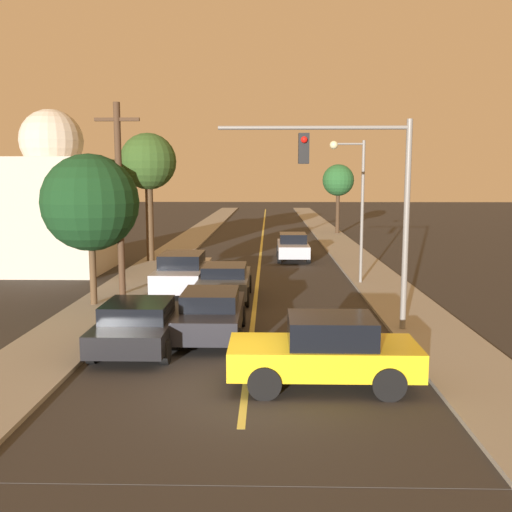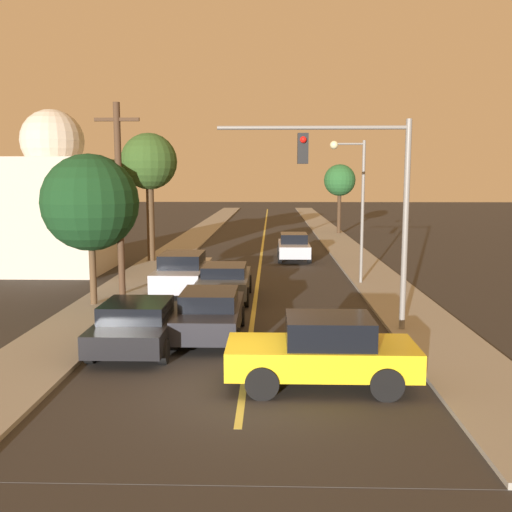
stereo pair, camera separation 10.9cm
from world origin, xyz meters
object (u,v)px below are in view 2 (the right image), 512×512
domed_building_left (55,203)px  tree_left_far (149,163)px  car_near_lane_second (225,281)px  tree_left_near (90,203)px  car_near_lane_front (210,313)px  car_far_oncoming (294,246)px  car_crossing_right (323,351)px  traffic_signal_mast (361,187)px  streetlamp_right (354,191)px  utility_pole_left (119,201)px  car_outer_lane_second (183,272)px  car_outer_lane_front (138,324)px  tree_right_near (340,181)px

domed_building_left → tree_left_far: bearing=36.4°
car_near_lane_second → tree_left_near: tree_left_near is taller
car_near_lane_front → car_far_oncoming: (3.12, 16.43, 0.03)m
car_crossing_right → tree_left_near: 11.47m
traffic_signal_mast → car_near_lane_front: bearing=-171.0°
car_near_lane_second → tree_left_far: size_ratio=0.60×
streetlamp_right → utility_pole_left: bearing=-152.9°
streetlamp_right → utility_pole_left: (-9.13, -4.68, -0.25)m
car_far_oncoming → streetlamp_right: size_ratio=0.72×
car_far_oncoming → car_near_lane_front: bearing=79.2°
tree_left_near → car_outer_lane_second: bearing=46.0°
car_near_lane_front → car_outer_lane_second: size_ratio=0.85×
car_outer_lane_front → car_outer_lane_second: car_outer_lane_second is taller
tree_left_near → car_near_lane_front: bearing=-39.6°
utility_pole_left → domed_building_left: 9.77m
traffic_signal_mast → tree_left_far: (-9.48, 14.40, 1.07)m
car_near_lane_front → car_outer_lane_second: bearing=105.3°
car_near_lane_second → tree_left_near: 5.85m
car_near_lane_front → car_near_lane_second: size_ratio=1.00×
traffic_signal_mast → tree_left_far: tree_left_far is taller
car_near_lane_second → domed_building_left: bearing=143.8°
car_near_lane_second → tree_right_near: (7.48, 26.01, 3.74)m
car_near_lane_front → domed_building_left: 15.36m
car_outer_lane_second → car_far_oncoming: bearing=62.3°
car_near_lane_second → car_outer_lane_second: size_ratio=0.85×
traffic_signal_mast → tree_right_near: traffic_signal_mast is taller
utility_pole_left → car_near_lane_second: bearing=21.1°
car_crossing_right → tree_right_near: tree_right_near is taller
domed_building_left → utility_pole_left: bearing=-56.1°
car_outer_lane_second → tree_right_near: bearing=69.1°
car_near_lane_second → tree_left_near: size_ratio=0.78×
car_outer_lane_second → tree_right_near: (9.36, 24.48, 3.65)m
streetlamp_right → car_crossing_right: bearing=-100.9°
car_outer_lane_front → tree_left_near: (-2.87, 5.15, 3.13)m
car_near_lane_front → car_crossing_right: (3.01, -3.96, 0.09)m
tree_right_near → car_outer_lane_second: bearing=-110.9°
car_outer_lane_second → streetlamp_right: size_ratio=0.81×
utility_pole_left → car_near_lane_front: bearing=-47.0°
car_far_oncoming → traffic_signal_mast: traffic_signal_mast is taller
car_outer_lane_front → domed_building_left: 15.37m
traffic_signal_mast → utility_pole_left: utility_pole_left is taller
car_outer_lane_second → tree_left_far: size_ratio=0.71×
car_crossing_right → streetlamp_right: bearing=-10.9°
car_far_oncoming → car_near_lane_second: bearing=74.2°
car_outer_lane_second → utility_pole_left: (-1.80, -2.95, 3.07)m
car_outer_lane_front → car_far_oncoming: bearing=74.2°
traffic_signal_mast → domed_building_left: size_ratio=0.78×
car_outer_lane_second → streetlamp_right: streetlamp_right is taller
tree_left_far → domed_building_left: 5.58m
streetlamp_right → utility_pole_left: 10.26m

